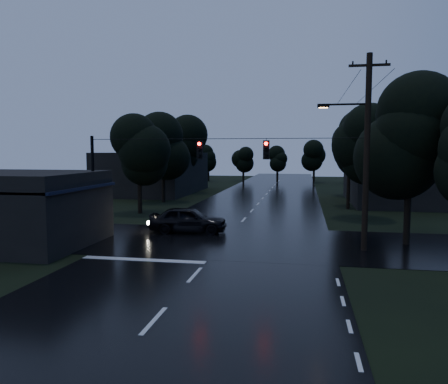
% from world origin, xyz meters
% --- Properties ---
extents(ground, '(160.00, 160.00, 0.00)m').
position_xyz_m(ground, '(0.00, 0.00, 0.00)').
color(ground, black).
rests_on(ground, ground).
extents(main_road, '(12.00, 120.00, 0.02)m').
position_xyz_m(main_road, '(0.00, 30.00, 0.00)').
color(main_road, black).
rests_on(main_road, ground).
extents(cross_street, '(60.00, 9.00, 0.02)m').
position_xyz_m(cross_street, '(0.00, 12.00, 0.00)').
color(cross_street, black).
rests_on(cross_street, ground).
extents(building_far_right, '(10.00, 14.00, 4.40)m').
position_xyz_m(building_far_right, '(14.00, 34.00, 2.20)').
color(building_far_right, black).
rests_on(building_far_right, ground).
extents(building_far_left, '(10.00, 16.00, 5.00)m').
position_xyz_m(building_far_left, '(-14.00, 40.00, 2.50)').
color(building_far_left, black).
rests_on(building_far_left, ground).
extents(utility_pole_main, '(3.50, 0.30, 10.00)m').
position_xyz_m(utility_pole_main, '(7.41, 11.00, 5.26)').
color(utility_pole_main, black).
rests_on(utility_pole_main, ground).
extents(utility_pole_far, '(2.00, 0.30, 7.50)m').
position_xyz_m(utility_pole_far, '(8.30, 28.00, 3.88)').
color(utility_pole_far, black).
rests_on(utility_pole_far, ground).
extents(anchor_pole_left, '(0.18, 0.18, 6.00)m').
position_xyz_m(anchor_pole_left, '(-7.50, 11.00, 3.00)').
color(anchor_pole_left, black).
rests_on(anchor_pole_left, ground).
extents(span_signals, '(15.00, 0.37, 1.12)m').
position_xyz_m(span_signals, '(0.56, 10.99, 5.24)').
color(span_signals, black).
rests_on(span_signals, ground).
extents(tree_corner_near, '(4.48, 4.48, 9.44)m').
position_xyz_m(tree_corner_near, '(10.00, 13.00, 5.99)').
color(tree_corner_near, black).
rests_on(tree_corner_near, ground).
extents(tree_left_a, '(3.92, 3.92, 8.26)m').
position_xyz_m(tree_left_a, '(-9.00, 22.00, 5.24)').
color(tree_left_a, black).
rests_on(tree_left_a, ground).
extents(tree_left_b, '(4.20, 4.20, 8.85)m').
position_xyz_m(tree_left_b, '(-9.60, 30.00, 5.62)').
color(tree_left_b, black).
rests_on(tree_left_b, ground).
extents(tree_left_c, '(4.48, 4.48, 9.44)m').
position_xyz_m(tree_left_c, '(-10.20, 40.00, 5.99)').
color(tree_left_c, black).
rests_on(tree_left_c, ground).
extents(tree_right_a, '(4.20, 4.20, 8.85)m').
position_xyz_m(tree_right_a, '(9.00, 22.00, 5.62)').
color(tree_right_a, black).
rests_on(tree_right_a, ground).
extents(tree_right_b, '(4.48, 4.48, 9.44)m').
position_xyz_m(tree_right_b, '(9.60, 30.00, 5.99)').
color(tree_right_b, black).
rests_on(tree_right_b, ground).
extents(tree_right_c, '(4.76, 4.76, 10.03)m').
position_xyz_m(tree_right_c, '(10.20, 40.00, 6.37)').
color(tree_right_c, black).
rests_on(tree_right_c, ground).
extents(car, '(5.04, 2.43, 1.66)m').
position_xyz_m(car, '(-2.78, 14.26, 0.83)').
color(car, black).
rests_on(car, ground).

